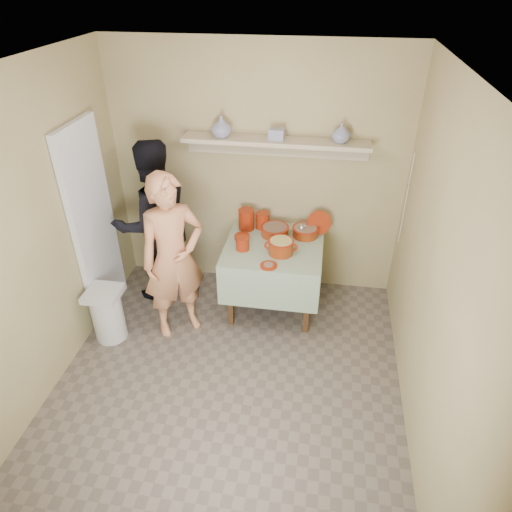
% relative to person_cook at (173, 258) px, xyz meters
% --- Properties ---
extents(ground, '(3.50, 3.50, 0.00)m').
position_rel_person_cook_xyz_m(ground, '(0.63, -0.77, -0.83)').
color(ground, '#63594E').
rests_on(ground, ground).
extents(tile_panel, '(0.06, 0.70, 2.00)m').
position_rel_person_cook_xyz_m(tile_panel, '(-0.83, 0.18, 0.17)').
color(tile_panel, silver).
rests_on(tile_panel, ground).
extents(plate_stack_a, '(0.17, 0.17, 0.22)m').
position_rel_person_cook_xyz_m(plate_stack_a, '(0.55, 0.78, 0.04)').
color(plate_stack_a, maroon).
rests_on(plate_stack_a, serving_table).
extents(plate_stack_b, '(0.14, 0.14, 0.17)m').
position_rel_person_cook_xyz_m(plate_stack_b, '(0.71, 0.83, 0.01)').
color(plate_stack_b, maroon).
rests_on(plate_stack_b, serving_table).
extents(bowl_stack, '(0.13, 0.13, 0.13)m').
position_rel_person_cook_xyz_m(bowl_stack, '(0.58, 0.37, -0.01)').
color(bowl_stack, maroon).
rests_on(bowl_stack, serving_table).
extents(empty_bowl, '(0.16, 0.16, 0.05)m').
position_rel_person_cook_xyz_m(empty_bowl, '(0.54, 0.55, -0.05)').
color(empty_bowl, maroon).
rests_on(empty_bowl, serving_table).
extents(propped_lid, '(0.27, 0.16, 0.24)m').
position_rel_person_cook_xyz_m(propped_lid, '(1.30, 0.81, 0.05)').
color(propped_lid, maroon).
rests_on(propped_lid, serving_table).
extents(vase_right, '(0.19, 0.19, 0.18)m').
position_rel_person_cook_xyz_m(vase_right, '(1.44, 0.86, 0.98)').
color(vase_right, navy).
rests_on(vase_right, wall_shelf).
extents(vase_left, '(0.25, 0.25, 0.20)m').
position_rel_person_cook_xyz_m(vase_left, '(0.31, 0.83, 0.99)').
color(vase_left, navy).
rests_on(vase_left, wall_shelf).
extents(ceramic_box, '(0.15, 0.11, 0.10)m').
position_rel_person_cook_xyz_m(ceramic_box, '(0.84, 0.84, 0.94)').
color(ceramic_box, navy).
rests_on(ceramic_box, wall_shelf).
extents(person_cook, '(0.73, 0.68, 1.67)m').
position_rel_person_cook_xyz_m(person_cook, '(0.00, 0.00, 0.00)').
color(person_cook, tan).
rests_on(person_cook, ground).
extents(person_helper, '(1.08, 1.05, 1.76)m').
position_rel_person_cook_xyz_m(person_helper, '(-0.37, 0.55, 0.04)').
color(person_helper, black).
rests_on(person_helper, ground).
extents(room_shell, '(3.04, 3.54, 2.62)m').
position_rel_person_cook_xyz_m(room_shell, '(0.63, -0.77, 0.78)').
color(room_shell, tan).
rests_on(room_shell, ground).
extents(serving_table, '(0.97, 0.97, 0.76)m').
position_rel_person_cook_xyz_m(serving_table, '(0.88, 0.51, -0.19)').
color(serving_table, '#4C2D16').
rests_on(serving_table, ground).
extents(cazuela_meat_a, '(0.30, 0.30, 0.10)m').
position_rel_person_cook_xyz_m(cazuela_meat_a, '(0.86, 0.69, -0.01)').
color(cazuela_meat_a, '#682109').
rests_on(cazuela_meat_a, serving_table).
extents(cazuela_meat_b, '(0.28, 0.28, 0.10)m').
position_rel_person_cook_xyz_m(cazuela_meat_b, '(1.17, 0.72, -0.01)').
color(cazuela_meat_b, '#682109').
rests_on(cazuela_meat_b, serving_table).
extents(ladle, '(0.08, 0.26, 0.19)m').
position_rel_person_cook_xyz_m(ladle, '(1.14, 0.69, 0.04)').
color(ladle, silver).
rests_on(ladle, cazuela_meat_b).
extents(cazuela_rice, '(0.33, 0.25, 0.14)m').
position_rel_person_cook_xyz_m(cazuela_rice, '(0.96, 0.35, 0.01)').
color(cazuela_rice, '#682109').
rests_on(cazuela_rice, serving_table).
extents(front_plate, '(0.16, 0.16, 0.03)m').
position_rel_person_cook_xyz_m(front_plate, '(0.88, 0.11, -0.06)').
color(front_plate, maroon).
rests_on(front_plate, serving_table).
extents(wall_shelf, '(1.80, 0.25, 0.21)m').
position_rel_person_cook_xyz_m(wall_shelf, '(0.83, 0.88, 0.84)').
color(wall_shelf, tan).
rests_on(wall_shelf, room_shell).
extents(trash_bin, '(0.32, 0.32, 0.56)m').
position_rel_person_cook_xyz_m(trash_bin, '(-0.64, -0.24, -0.55)').
color(trash_bin, silver).
rests_on(trash_bin, ground).
extents(electrical_cord, '(0.01, 0.05, 0.90)m').
position_rel_person_cook_xyz_m(electrical_cord, '(2.10, 0.71, 0.42)').
color(electrical_cord, silver).
rests_on(electrical_cord, wall_shelf).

